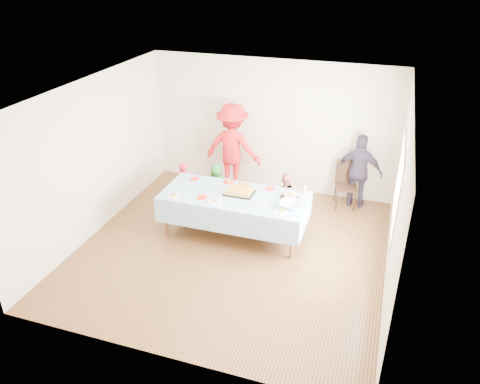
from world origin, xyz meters
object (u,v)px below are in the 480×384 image
object	(u,v)px
birthday_cake	(240,191)
dining_chair	(346,181)
adult_left	(233,147)
party_table	(234,198)

from	to	relation	value
birthday_cake	dining_chair	distance (m)	2.33
dining_chair	adult_left	xyz separation A→B (m)	(-2.33, 0.02, 0.40)
dining_chair	adult_left	world-z (taller)	adult_left
party_table	adult_left	size ratio (longest dim) A/B	1.36
birthday_cake	party_table	bearing A→B (deg)	-126.29
party_table	dining_chair	xyz separation A→B (m)	(1.71, 1.71, -0.21)
party_table	birthday_cake	xyz separation A→B (m)	(0.07, 0.09, 0.10)
birthday_cake	adult_left	xyz separation A→B (m)	(-0.69, 1.64, 0.09)
party_table	dining_chair	size ratio (longest dim) A/B	2.71
party_table	birthday_cake	world-z (taller)	birthday_cake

